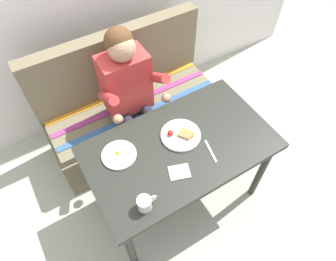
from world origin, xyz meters
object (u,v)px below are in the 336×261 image
(person, at_px, (130,90))
(plate_breakfast, at_px, (181,135))
(coffee_mug, at_px, (145,203))
(table, at_px, (180,153))
(couch, at_px, (131,109))
(fork, at_px, (211,151))
(napkin, at_px, (179,172))
(plate_eggs, at_px, (119,155))

(person, height_order, plate_breakfast, person)
(plate_breakfast, height_order, coffee_mug, coffee_mug)
(table, distance_m, couch, 0.83)
(table, height_order, fork, fork)
(coffee_mug, xyz_separation_m, napkin, (0.28, 0.08, -0.04))
(couch, xyz_separation_m, plate_eggs, (-0.36, -0.63, 0.41))
(couch, relative_size, coffee_mug, 12.20)
(person, height_order, napkin, person)
(table, relative_size, fork, 7.06)
(plate_breakfast, bearing_deg, person, 100.60)
(table, relative_size, couch, 0.83)
(couch, height_order, napkin, couch)
(coffee_mug, bearing_deg, napkin, 17.07)
(person, distance_m, napkin, 0.75)
(plate_eggs, bearing_deg, napkin, -48.81)
(plate_eggs, height_order, coffee_mug, coffee_mug)
(couch, xyz_separation_m, napkin, (-0.11, -0.92, 0.40))
(table, distance_m, fork, 0.21)
(plate_eggs, relative_size, fork, 1.27)
(couch, bearing_deg, plate_eggs, -119.90)
(table, xyz_separation_m, plate_eggs, (-0.36, 0.13, 0.09))
(person, relative_size, plate_eggs, 5.62)
(table, bearing_deg, coffee_mug, -147.76)
(plate_eggs, xyz_separation_m, fork, (0.50, -0.27, -0.01))
(couch, distance_m, fork, 0.99)
(person, height_order, coffee_mug, person)
(table, height_order, plate_eggs, plate_eggs)
(napkin, xyz_separation_m, fork, (0.25, 0.02, -0.00))
(person, distance_m, plate_breakfast, 0.54)
(table, xyz_separation_m, plate_breakfast, (0.04, 0.06, 0.09))
(coffee_mug, bearing_deg, table, 32.24)
(person, bearing_deg, couch, 72.89)
(table, distance_m, plate_breakfast, 0.12)
(table, distance_m, napkin, 0.21)
(table, bearing_deg, fork, -43.86)
(person, relative_size, napkin, 9.82)
(plate_eggs, relative_size, napkin, 1.75)
(couch, height_order, coffee_mug, couch)
(coffee_mug, height_order, napkin, coffee_mug)
(napkin, bearing_deg, person, 85.91)
(person, xyz_separation_m, coffee_mug, (-0.33, -0.83, 0.04))
(couch, bearing_deg, person, -107.11)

